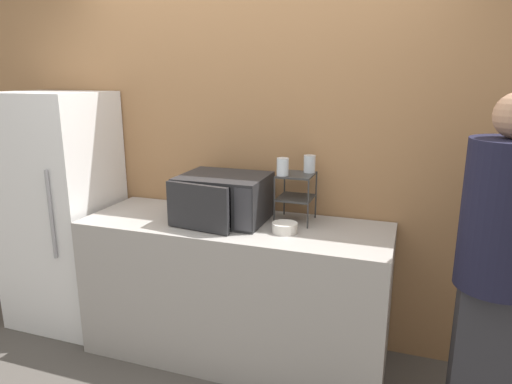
% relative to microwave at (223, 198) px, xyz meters
% --- Properties ---
extents(ground_plane, '(12.00, 12.00, 0.00)m').
position_rel_microwave_xyz_m(ground_plane, '(0.09, -0.37, -1.06)').
color(ground_plane, '#4C4742').
extents(wall_back, '(8.00, 0.06, 2.60)m').
position_rel_microwave_xyz_m(wall_back, '(0.09, 0.35, 0.24)').
color(wall_back, '#9E7047').
rests_on(wall_back, ground_plane).
extents(counter, '(1.94, 0.68, 0.92)m').
position_rel_microwave_xyz_m(counter, '(0.09, -0.03, -0.60)').
color(counter, '#9E9993').
rests_on(counter, ground_plane).
extents(microwave, '(0.54, 0.52, 0.29)m').
position_rel_microwave_xyz_m(microwave, '(0.00, 0.00, 0.00)').
color(microwave, '#262628').
rests_on(microwave, counter).
extents(dish_rack, '(0.22, 0.24, 0.31)m').
position_rel_microwave_xyz_m(dish_rack, '(0.44, 0.13, 0.07)').
color(dish_rack, '#333333').
rests_on(dish_rack, counter).
extents(glass_front_left, '(0.07, 0.07, 0.11)m').
position_rel_microwave_xyz_m(glass_front_left, '(0.37, 0.06, 0.22)').
color(glass_front_left, silver).
rests_on(glass_front_left, dish_rack).
extents(glass_back_right, '(0.07, 0.07, 0.11)m').
position_rel_microwave_xyz_m(glass_back_right, '(0.51, 0.20, 0.22)').
color(glass_back_right, silver).
rests_on(glass_back_right, dish_rack).
extents(bowl, '(0.15, 0.15, 0.06)m').
position_rel_microwave_xyz_m(bowl, '(0.44, -0.10, -0.12)').
color(bowl, silver).
rests_on(bowl, counter).
extents(person, '(0.39, 0.39, 1.75)m').
position_rel_microwave_xyz_m(person, '(1.55, -0.22, -0.09)').
color(person, '#2D2D33').
rests_on(person, ground_plane).
extents(refrigerator, '(0.72, 0.65, 1.71)m').
position_rel_microwave_xyz_m(refrigerator, '(-1.29, -0.01, -0.21)').
color(refrigerator, white).
rests_on(refrigerator, ground_plane).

